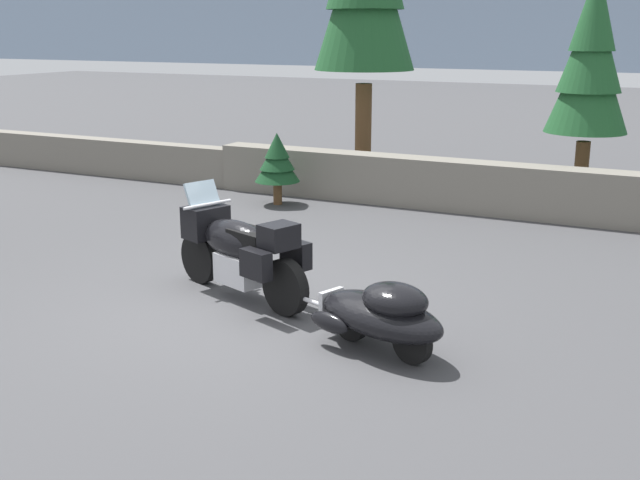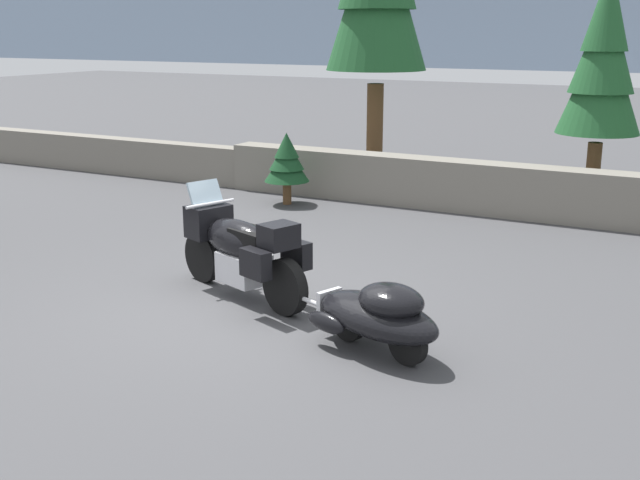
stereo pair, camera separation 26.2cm
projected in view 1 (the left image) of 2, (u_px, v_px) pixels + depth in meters
The scene contains 6 objects.
ground_plane at pixel (241, 306), 9.24m from camera, with size 80.00×80.00×0.00m, color #424244.
stone_guard_wall at pixel (436, 185), 14.18m from camera, with size 24.00×0.57×0.90m.
touring_motorcycle at pixel (239, 248), 9.37m from camera, with size 2.22×1.20×1.33m.
car_shaped_trailer at pixel (382, 313), 7.83m from camera, with size 2.19×1.17×0.76m.
pine_tree_far_right at pixel (591, 59), 13.56m from camera, with size 1.44×1.44×4.25m.
pine_sapling_near at pixel (277, 160), 14.37m from camera, with size 0.84×0.84×1.34m.
Camera 1 is at (4.70, -7.40, 3.16)m, focal length 43.90 mm.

